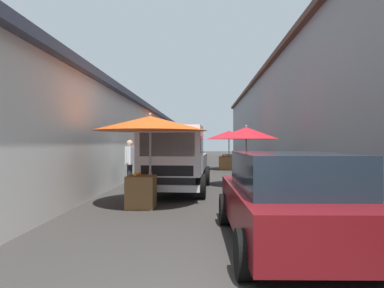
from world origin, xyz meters
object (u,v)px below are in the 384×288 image
Objects in this scene: fruit_stall_near_right at (246,140)px; hatchback_car at (288,199)px; fruit_stall_far_right at (149,131)px; plastic_stool at (244,169)px; fruit_stall_near_left at (228,139)px; vendor_in_shade at (130,160)px; delivery_truck at (175,161)px; vendor_by_crates at (161,156)px; fruit_stall_far_left at (180,137)px.

fruit_stall_near_right is 0.59× the size of hatchback_car.
fruit_stall_far_right is 8.66m from plastic_stool.
fruit_stall_near_right is 7.55m from fruit_stall_near_left.
vendor_in_shade is 3.89× the size of plastic_stool.
hatchback_car is 5.49m from delivery_truck.
plastic_stool is at bearing -3.27° from hatchback_car.
delivery_truck is at bearing 23.76° from hatchback_car.
fruit_stall_far_right is 4.23m from hatchback_car.
fruit_stall_far_right is 2.18m from delivery_truck.
hatchback_car is at bearing 178.21° from fruit_stall_near_right.
vendor_by_crates is at bearing -4.91° from vendor_in_shade.
vendor_by_crates is at bearing 11.05° from delivery_truck.
fruit_stall_near_left reaches higher than fruit_stall_far_right.
fruit_stall_near_left is at bearing -13.70° from fruit_stall_far_right.
fruit_stall_near_right reaches higher than hatchback_car.
fruit_stall_far_right is at bearing 41.01° from hatchback_car.
fruit_stall_far_left is at bearing 21.64° from fruit_stall_near_right.
fruit_stall_far_right is 1.78× the size of vendor_by_crates.
fruit_stall_far_left is 9.31m from delivery_truck.
fruit_stall_far_left is 14.57m from hatchback_car.
fruit_stall_far_right is 1.02× the size of fruit_stall_far_left.
fruit_stall_near_left reaches higher than fruit_stall_near_right.
fruit_stall_near_right is 3.17m from delivery_truck.
fruit_stall_near_right reaches higher than delivery_truck.
vendor_in_shade is (-7.77, 1.24, -0.95)m from fruit_stall_far_left.
delivery_truck is 11.50× the size of plastic_stool.
fruit_stall_far_right is 6.57× the size of plastic_stool.
hatchback_car is at bearing -138.99° from fruit_stall_far_right.
fruit_stall_far_right reaches higher than vendor_in_shade.
plastic_stool is (7.85, -3.29, -1.57)m from fruit_stall_far_right.
hatchback_car is 7.60m from vendor_in_shade.
fruit_stall_near_left is 6.06× the size of plastic_stool.
fruit_stall_near_right is at bearing -36.59° from fruit_stall_far_right.
fruit_stall_far_left is at bearing 0.07° from fruit_stall_far_right.
vendor_in_shade is (-8.01, 4.04, -0.81)m from fruit_stall_near_left.
delivery_truck is 6.59m from plastic_stool.
fruit_stall_far_left is at bearing 10.65° from hatchback_car.
fruit_stall_near_left is 0.92× the size of fruit_stall_far_right.
fruit_stall_near_left is 4.73m from vendor_by_crates.
hatchback_car is 12.10m from vendor_by_crates.
plastic_stool is (3.96, -0.41, -1.35)m from fruit_stall_near_right.
vendor_in_shade is at bearing 49.09° from delivery_truck.
hatchback_car is (-6.96, 0.22, -0.94)m from fruit_stall_near_right.
fruit_stall_near_right is 0.88× the size of fruit_stall_near_left.
fruit_stall_far_left is (7.31, 2.90, 0.26)m from fruit_stall_near_right.
fruit_stall_far_right is 0.57× the size of delivery_truck.
fruit_stall_near_left is 0.94× the size of fruit_stall_far_left.
fruit_stall_far_left is 7.92m from vendor_in_shade.
vendor_in_shade is at bearing 20.08° from fruit_stall_far_right.
fruit_stall_near_right is 0.83× the size of fruit_stall_far_left.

